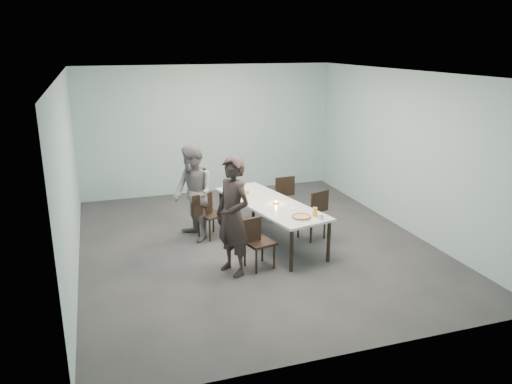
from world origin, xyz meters
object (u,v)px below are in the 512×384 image
object	(u,v)px
chair_near_right	(315,212)
amber_tumbler	(248,192)
pizza	(301,217)
water_tumbler	(321,217)
beer_glass	(315,212)
chair_near_left	(255,239)
diner_near	(233,216)
side_plate	(292,208)
chair_far_right	(280,195)
diner_far	(193,193)
tealight	(276,203)
chair_far_left	(208,212)
table	(270,205)

from	to	relation	value
chair_near_right	amber_tumbler	world-z (taller)	chair_near_right
pizza	water_tumbler	bearing A→B (deg)	-30.61
chair_near_right	beer_glass	distance (m)	1.02
water_tumbler	chair_near_left	bearing A→B (deg)	174.17
diner_near	side_plate	distance (m)	1.34
chair_far_right	beer_glass	xyz separation A→B (m)	(-0.17, -2.05, 0.32)
chair_near_left	amber_tumbler	world-z (taller)	chair_near_left
chair_near_left	side_plate	xyz separation A→B (m)	(0.84, 0.55, 0.25)
chair_near_left	side_plate	world-z (taller)	chair_near_left
chair_far_right	diner_far	distance (m)	2.00
diner_near	tealight	distance (m)	1.39
chair_far_left	beer_glass	xyz separation A→B (m)	(1.46, -1.47, 0.32)
tealight	diner_near	bearing A→B (deg)	-139.11
diner_near	pizza	size ratio (longest dim) A/B	5.49
diner_far	tealight	xyz separation A→B (m)	(1.35, -0.67, -0.11)
chair_far_right	beer_glass	world-z (taller)	beer_glass
table	diner_near	xyz separation A→B (m)	(-0.97, -1.01, 0.24)
water_tumbler	side_plate	bearing A→B (deg)	109.78
chair_far_left	chair_far_right	size ratio (longest dim) A/B	1.00
table	chair_near_right	bearing A→B (deg)	-3.72
chair_near_right	pizza	distance (m)	1.14
amber_tumbler	chair_near_left	bearing A→B (deg)	-103.12
beer_glass	amber_tumbler	distance (m)	1.66
diner_near	table	bearing A→B (deg)	111.36
side_plate	chair_near_left	bearing A→B (deg)	-146.63
beer_glass	chair_far_right	bearing A→B (deg)	85.18
pizza	water_tumbler	distance (m)	0.32
chair_near_right	chair_near_left	bearing A→B (deg)	13.75
pizza	beer_glass	xyz separation A→B (m)	(0.24, 0.01, 0.06)
tealight	table	bearing A→B (deg)	122.93
chair_far_left	diner_far	distance (m)	0.45
table	water_tumbler	world-z (taller)	water_tumbler
table	chair_near_right	distance (m)	0.88
diner_near	chair_far_right	bearing A→B (deg)	118.32
pizza	tealight	size ratio (longest dim) A/B	6.07
table	pizza	size ratio (longest dim) A/B	8.04
pizza	chair_far_right	bearing A→B (deg)	78.60
chair_near_left	chair_far_left	size ratio (longest dim) A/B	1.00
beer_glass	water_tumbler	size ratio (longest dim) A/B	1.67
chair_near_right	side_plate	size ratio (longest dim) A/B	4.83
amber_tumbler	water_tumbler	bearing A→B (deg)	-67.26
diner_near	pizza	xyz separation A→B (m)	(1.17, 0.07, -0.16)
chair_near_right	diner_far	xyz separation A→B (m)	(-2.13, 0.61, 0.37)
chair_near_right	tealight	size ratio (longest dim) A/B	15.54
diner_near	beer_glass	bearing A→B (deg)	68.17
diner_near	amber_tumbler	bearing A→B (deg)	130.35
pizza	tealight	world-z (taller)	tealight
chair_near_right	side_plate	xyz separation A→B (m)	(-0.62, -0.39, 0.25)
diner_near	diner_far	bearing A→B (deg)	165.97
water_tumbler	amber_tumbler	world-z (taller)	water_tumbler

